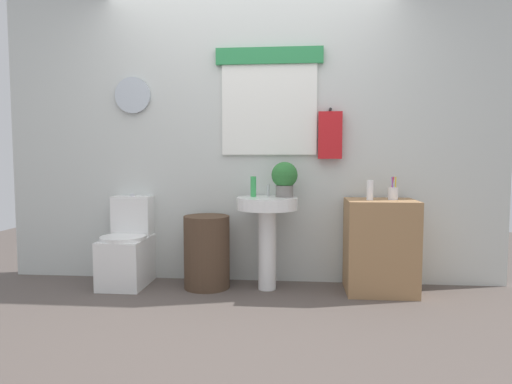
{
  "coord_description": "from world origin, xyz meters",
  "views": [
    {
      "loc": [
        0.4,
        -2.77,
        1.09
      ],
      "look_at": [
        0.08,
        0.8,
        0.82
      ],
      "focal_mm": 31.03,
      "sensor_mm": 36.0,
      "label": 1
    }
  ],
  "objects_px": {
    "potted_plant": "(285,178)",
    "laundry_hamper": "(207,252)",
    "soap_bottle": "(253,187)",
    "pedestal_sink": "(267,221)",
    "toilet": "(128,251)",
    "toothbrush_cup": "(393,193)",
    "wooden_cabinet": "(380,246)",
    "lotion_bottle": "(370,190)"
  },
  "relations": [
    {
      "from": "pedestal_sink",
      "to": "soap_bottle",
      "type": "xyz_separation_m",
      "value": [
        -0.12,
        0.05,
        0.28
      ]
    },
    {
      "from": "potted_plant",
      "to": "lotion_bottle",
      "type": "xyz_separation_m",
      "value": [
        0.68,
        -0.1,
        -0.09
      ]
    },
    {
      "from": "lotion_bottle",
      "to": "wooden_cabinet",
      "type": "bearing_deg",
      "value": 22.54
    },
    {
      "from": "toilet",
      "to": "laundry_hamper",
      "type": "bearing_deg",
      "value": -2.77
    },
    {
      "from": "potted_plant",
      "to": "lotion_bottle",
      "type": "distance_m",
      "value": 0.7
    },
    {
      "from": "toilet",
      "to": "pedestal_sink",
      "type": "distance_m",
      "value": 1.24
    },
    {
      "from": "toilet",
      "to": "wooden_cabinet",
      "type": "relative_size",
      "value": 1.02
    },
    {
      "from": "pedestal_sink",
      "to": "lotion_bottle",
      "type": "xyz_separation_m",
      "value": [
        0.82,
        -0.04,
        0.26
      ]
    },
    {
      "from": "wooden_cabinet",
      "to": "toothbrush_cup",
      "type": "distance_m",
      "value": 0.44
    },
    {
      "from": "laundry_hamper",
      "to": "soap_bottle",
      "type": "height_order",
      "value": "soap_bottle"
    },
    {
      "from": "laundry_hamper",
      "to": "toilet",
      "type": "bearing_deg",
      "value": 177.23
    },
    {
      "from": "laundry_hamper",
      "to": "pedestal_sink",
      "type": "relative_size",
      "value": 0.79
    },
    {
      "from": "soap_bottle",
      "to": "toothbrush_cup",
      "type": "relative_size",
      "value": 0.92
    },
    {
      "from": "pedestal_sink",
      "to": "lotion_bottle",
      "type": "distance_m",
      "value": 0.87
    },
    {
      "from": "toilet",
      "to": "potted_plant",
      "type": "distance_m",
      "value": 1.49
    },
    {
      "from": "potted_plant",
      "to": "toothbrush_cup",
      "type": "bearing_deg",
      "value": -2.62
    },
    {
      "from": "lotion_bottle",
      "to": "toothbrush_cup",
      "type": "xyz_separation_m",
      "value": [
        0.19,
        0.06,
        -0.03
      ]
    },
    {
      "from": "laundry_hamper",
      "to": "potted_plant",
      "type": "height_order",
      "value": "potted_plant"
    },
    {
      "from": "soap_bottle",
      "to": "potted_plant",
      "type": "relative_size",
      "value": 0.58
    },
    {
      "from": "wooden_cabinet",
      "to": "potted_plant",
      "type": "bearing_deg",
      "value": 175.6
    },
    {
      "from": "wooden_cabinet",
      "to": "potted_plant",
      "type": "xyz_separation_m",
      "value": [
        -0.78,
        0.06,
        0.55
      ]
    },
    {
      "from": "laundry_hamper",
      "to": "toothbrush_cup",
      "type": "relative_size",
      "value": 3.29
    },
    {
      "from": "toilet",
      "to": "soap_bottle",
      "type": "xyz_separation_m",
      "value": [
        1.09,
        0.02,
        0.56
      ]
    },
    {
      "from": "potted_plant",
      "to": "laundry_hamper",
      "type": "bearing_deg",
      "value": -174.72
    },
    {
      "from": "laundry_hamper",
      "to": "toothbrush_cup",
      "type": "height_order",
      "value": "toothbrush_cup"
    },
    {
      "from": "wooden_cabinet",
      "to": "lotion_bottle",
      "type": "xyz_separation_m",
      "value": [
        -0.1,
        -0.04,
        0.46
      ]
    },
    {
      "from": "laundry_hamper",
      "to": "soap_bottle",
      "type": "distance_m",
      "value": 0.68
    },
    {
      "from": "laundry_hamper",
      "to": "pedestal_sink",
      "type": "xyz_separation_m",
      "value": [
        0.51,
        0.0,
        0.27
      ]
    },
    {
      "from": "laundry_hamper",
      "to": "wooden_cabinet",
      "type": "relative_size",
      "value": 0.81
    },
    {
      "from": "toilet",
      "to": "lotion_bottle",
      "type": "bearing_deg",
      "value": -2.08
    },
    {
      "from": "wooden_cabinet",
      "to": "lotion_bottle",
      "type": "bearing_deg",
      "value": -157.46
    },
    {
      "from": "soap_bottle",
      "to": "pedestal_sink",
      "type": "bearing_deg",
      "value": -22.62
    },
    {
      "from": "toilet",
      "to": "lotion_bottle",
      "type": "height_order",
      "value": "lotion_bottle"
    },
    {
      "from": "toilet",
      "to": "toothbrush_cup",
      "type": "height_order",
      "value": "toothbrush_cup"
    },
    {
      "from": "pedestal_sink",
      "to": "lotion_bottle",
      "type": "height_order",
      "value": "lotion_bottle"
    },
    {
      "from": "lotion_bottle",
      "to": "laundry_hamper",
      "type": "bearing_deg",
      "value": 178.28
    },
    {
      "from": "soap_bottle",
      "to": "lotion_bottle",
      "type": "relative_size",
      "value": 1.06
    },
    {
      "from": "potted_plant",
      "to": "toothbrush_cup",
      "type": "height_order",
      "value": "potted_plant"
    },
    {
      "from": "toothbrush_cup",
      "to": "toilet",
      "type": "bearing_deg",
      "value": 179.64
    },
    {
      "from": "laundry_hamper",
      "to": "soap_bottle",
      "type": "relative_size",
      "value": 3.58
    },
    {
      "from": "toothbrush_cup",
      "to": "potted_plant",
      "type": "bearing_deg",
      "value": 177.38
    },
    {
      "from": "laundry_hamper",
      "to": "pedestal_sink",
      "type": "bearing_deg",
      "value": 0.0
    }
  ]
}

